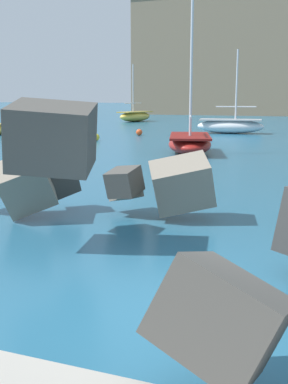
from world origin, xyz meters
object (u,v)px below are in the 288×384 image
object	(u,v)px
boat_near_left	(230,126)
boat_near_centre	(135,116)
mooring_buoy_inner	(96,137)
mooring_buoy_outer	(139,132)
mooring_buoy_middle	(222,127)
boat_mid_centre	(190,143)

from	to	relation	value
boat_near_left	boat_near_centre	size ratio (longest dim) A/B	0.99
mooring_buoy_inner	mooring_buoy_outer	xyz separation A→B (m)	(0.94, 4.81, 0.00)
mooring_buoy_middle	mooring_buoy_outer	distance (m)	8.86
boat_near_centre	boat_near_left	bearing A→B (deg)	-46.66
boat_near_centre	mooring_buoy_inner	size ratio (longest dim) A/B	13.60
boat_near_left	boat_mid_centre	size ratio (longest dim) A/B	0.83
boat_near_left	mooring_buoy_middle	distance (m)	4.02
boat_near_left	boat_mid_centre	distance (m)	13.24
boat_mid_centre	mooring_buoy_inner	distance (m)	8.31
mooring_buoy_middle	boat_near_centre	bearing A→B (deg)	139.41
mooring_buoy_middle	mooring_buoy_outer	bearing A→B (deg)	-118.08
boat_mid_centre	boat_near_left	bearing A→B (deg)	92.65
boat_near_left	mooring_buoy_middle	xyz separation A→B (m)	(-1.35, 3.77, -0.36)
boat_mid_centre	mooring_buoy_middle	distance (m)	17.11
boat_near_centre	mooring_buoy_inner	distance (m)	23.39
boat_near_centre	mooring_buoy_outer	distance (m)	19.15
boat_near_centre	boat_mid_centre	bearing A→B (deg)	-63.36
boat_near_left	boat_near_centre	distance (m)	18.74
boat_near_centre	mooring_buoy_outer	xyz separation A→B (m)	(7.35, -17.68, -0.37)
boat_mid_centre	mooring_buoy_middle	bearing A→B (deg)	96.58
boat_near_left	boat_mid_centre	bearing A→B (deg)	-87.35
boat_near_left	mooring_buoy_inner	bearing A→B (deg)	-126.08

